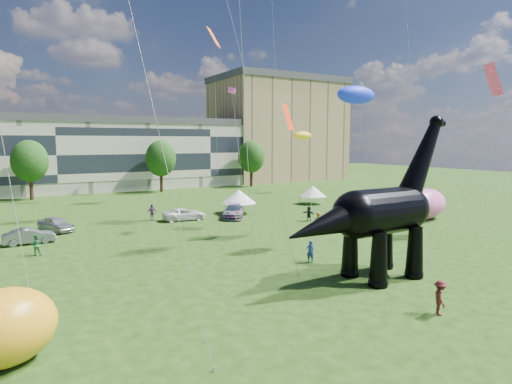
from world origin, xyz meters
TOP-DOWN VIEW (x-y plane):
  - ground at (0.00, 0.00)m, footprint 220.00×220.00m
  - terrace_row at (-8.00, 62.00)m, footprint 78.00×11.00m
  - apartment_block at (40.00, 65.00)m, footprint 28.00×18.00m
  - tree_mid_left at (-12.00, 53.00)m, footprint 5.20×5.20m
  - tree_mid_right at (8.00, 53.00)m, footprint 5.20×5.20m
  - tree_far_right at (26.00, 53.00)m, footprint 5.20×5.20m
  - dinosaur_sculpture at (4.71, 0.17)m, footprint 13.22×3.69m
  - car_silver at (-11.35, 26.13)m, footprint 3.44×4.64m
  - car_grey at (-13.83, 21.76)m, footprint 4.10×1.44m
  - car_white at (1.63, 25.56)m, footprint 4.94×2.61m
  - car_dark at (7.03, 24.09)m, footprint 4.66×5.63m
  - gazebo_near at (8.94, 26.46)m, footprint 5.34×5.34m
  - gazebo_far at (21.59, 28.16)m, footprint 3.70×3.70m
  - inflatable_pink at (24.93, 12.30)m, footprint 7.49×4.78m
  - inflatable_yellow at (-15.69, -0.21)m, footprint 4.63×4.00m
  - visitors at (-2.64, 13.70)m, footprint 41.43×33.84m
  - kites at (11.95, 26.76)m, footprint 64.06×42.19m

SIDE VIEW (x-z plane):
  - ground at x=0.00m, z-range 0.00..0.00m
  - car_white at x=1.63m, z-range 0.00..1.32m
  - car_grey at x=-13.83m, z-range 0.00..1.35m
  - car_silver at x=-11.35m, z-range 0.00..1.47m
  - car_dark at x=7.03m, z-range 0.00..1.54m
  - visitors at x=-2.64m, z-range -0.07..1.77m
  - inflatable_yellow at x=-15.69m, z-range 0.00..3.04m
  - inflatable_pink at x=24.93m, z-range 0.00..3.47m
  - gazebo_far at x=21.59m, z-range 0.51..3.04m
  - gazebo_near at x=8.94m, z-range 0.59..3.50m
  - dinosaur_sculpture at x=4.71m, z-range -1.33..9.52m
  - terrace_row at x=-8.00m, z-range 0.00..12.00m
  - tree_mid_left at x=-12.00m, z-range 1.57..11.01m
  - tree_mid_right at x=8.00m, z-range 1.57..11.01m
  - tree_far_right at x=26.00m, z-range 1.57..11.01m
  - apartment_block at x=40.00m, z-range 0.00..22.00m
  - kites at x=11.95m, z-range 5.76..35.59m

